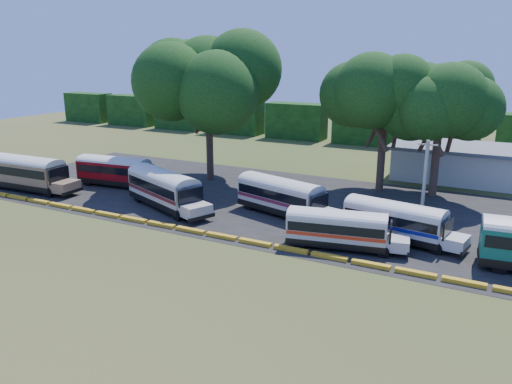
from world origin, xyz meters
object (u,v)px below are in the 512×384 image
at_px(bus_beige, 27,171).
at_px(bus_white_red, 339,227).
at_px(bus_red, 116,169).
at_px(bus_cream_west, 165,187).
at_px(tree_west, 208,77).

bearing_deg(bus_beige, bus_white_red, -2.90).
height_order(bus_red, bus_white_red, bus_red).
bearing_deg(bus_cream_west, bus_white_red, 15.49).
bearing_deg(tree_west, bus_beige, -138.32).
bearing_deg(tree_west, bus_cream_west, -79.12).
relative_size(bus_red, tree_west, 0.64).
relative_size(bus_red, bus_white_red, 1.11).
distance_m(bus_red, bus_cream_west, 10.52).
xyz_separation_m(bus_cream_west, tree_west, (-2.19, 11.41, 9.58)).
xyz_separation_m(bus_cream_west, bus_white_red, (17.87, -2.22, -0.37)).
bearing_deg(bus_beige, tree_west, 39.66).
distance_m(bus_red, bus_white_red, 28.29).
relative_size(bus_beige, bus_cream_west, 1.02).
bearing_deg(tree_west, bus_white_red, -34.17).
distance_m(bus_cream_west, bus_white_red, 18.01).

